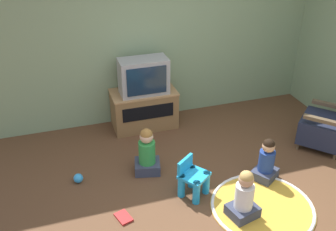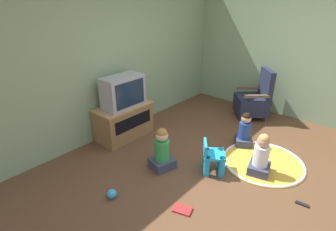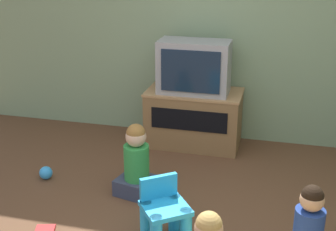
{
  "view_description": "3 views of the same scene",
  "coord_description": "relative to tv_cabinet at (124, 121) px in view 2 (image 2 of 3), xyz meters",
  "views": [
    {
      "loc": [
        -1.58,
        -3.2,
        3.15
      ],
      "look_at": [
        -0.29,
        0.81,
        0.77
      ],
      "focal_mm": 42.0,
      "sensor_mm": 36.0,
      "label": 1
    },
    {
      "loc": [
        -2.93,
        -1.35,
        2.28
      ],
      "look_at": [
        -0.26,
        0.96,
        0.68
      ],
      "focal_mm": 28.0,
      "sensor_mm": 36.0,
      "label": 2
    },
    {
      "loc": [
        0.55,
        -2.54,
        2.04
      ],
      "look_at": [
        -0.32,
        0.86,
        0.71
      ],
      "focal_mm": 50.0,
      "sensor_mm": 36.0,
      "label": 3
    }
  ],
  "objects": [
    {
      "name": "ground_plane",
      "position": [
        0.32,
        -1.93,
        -0.31
      ],
      "size": [
        30.0,
        30.0,
        0.0
      ],
      "primitive_type": "plane",
      "color": "brown"
    },
    {
      "name": "wall_back",
      "position": [
        0.12,
        0.34,
        1.11
      ],
      "size": [
        5.59,
        0.12,
        2.83
      ],
      "color": "gray",
      "rests_on": "ground_plane"
    },
    {
      "name": "wall_right",
      "position": [
        2.85,
        -2.27,
        1.11
      ],
      "size": [
        0.12,
        5.33,
        2.83
      ],
      "color": "gray",
      "rests_on": "ground_plane"
    },
    {
      "name": "tv_cabinet",
      "position": [
        0.0,
        0.0,
        0.0
      ],
      "size": [
        0.97,
        0.53,
        0.59
      ],
      "color": "brown",
      "rests_on": "ground_plane"
    },
    {
      "name": "television",
      "position": [
        0.0,
        -0.04,
        0.55
      ],
      "size": [
        0.7,
        0.37,
        0.53
      ],
      "color": "#939399",
      "rests_on": "tv_cabinet"
    },
    {
      "name": "black_armchair",
      "position": [
        2.28,
        -1.35,
        0.06
      ],
      "size": [
        0.82,
        0.82,
        1.0
      ],
      "rotation": [
        0.0,
        0.0,
        3.87
      ],
      "color": "brown",
      "rests_on": "ground_plane"
    },
    {
      "name": "yellow_kid_chair",
      "position": [
        0.14,
        -1.73,
        -0.1
      ],
      "size": [
        0.42,
        0.42,
        0.47
      ],
      "rotation": [
        0.0,
        0.0,
        0.64
      ],
      "color": "#1E99DB",
      "rests_on": "ground_plane"
    },
    {
      "name": "play_mat",
      "position": [
        0.82,
        -2.2,
        -0.3
      ],
      "size": [
        1.2,
        1.2,
        0.04
      ],
      "color": "gold",
      "rests_on": "ground_plane"
    },
    {
      "name": "child_watching_left",
      "position": [
        -0.26,
        -1.13,
        -0.03
      ],
      "size": [
        0.38,
        0.35,
        0.64
      ],
      "rotation": [
        0.0,
        0.0,
        -0.23
      ],
      "color": "#33384C",
      "rests_on": "ground_plane"
    },
    {
      "name": "child_watching_center",
      "position": [
        1.11,
        -1.73,
        -0.05
      ],
      "size": [
        0.39,
        0.38,
        0.58
      ],
      "rotation": [
        0.0,
        0.0,
        0.58
      ],
      "color": "#33384C",
      "rests_on": "ground_plane"
    },
    {
      "name": "child_watching_right",
      "position": [
        0.54,
        -2.25,
        -0.04
      ],
      "size": [
        0.37,
        0.34,
        0.62
      ],
      "rotation": [
        0.0,
        0.0,
        0.24
      ],
      "color": "#33384C",
      "rests_on": "ground_plane"
    },
    {
      "name": "toy_ball",
      "position": [
        -1.14,
        -1.09,
        -0.25
      ],
      "size": [
        0.12,
        0.12,
        0.12
      ],
      "color": "#3399E5",
      "rests_on": "ground_plane"
    },
    {
      "name": "book",
      "position": [
        -0.74,
        -1.88,
        -0.29
      ],
      "size": [
        0.2,
        0.24,
        0.02
      ],
      "rotation": [
        0.0,
        0.0,
        1.87
      ],
      "color": "#B22323",
      "rests_on": "ground_plane"
    },
    {
      "name": "remote_control",
      "position": [
        0.28,
        -2.91,
        -0.3
      ],
      "size": [
        0.06,
        0.15,
        0.02
      ],
      "rotation": [
        0.0,
        0.0,
        1.66
      ],
      "color": "black",
      "rests_on": "ground_plane"
    }
  ]
}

